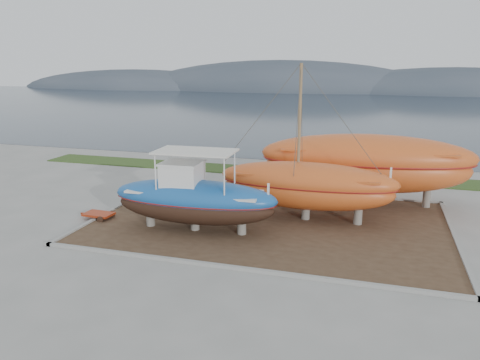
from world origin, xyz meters
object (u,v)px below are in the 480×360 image
(orange_sailboat, at_px, (308,144))
(red_trailer, at_px, (99,216))
(blue_caique, at_px, (194,191))
(orange_bare_hull, at_px, (365,170))
(white_dinghy, at_px, (191,194))

(orange_sailboat, xyz_separation_m, red_trailer, (-10.81, -3.03, -3.99))
(orange_sailboat, bearing_deg, blue_caique, -146.80)
(orange_bare_hull, height_order, red_trailer, orange_bare_hull)
(white_dinghy, height_order, red_trailer, white_dinghy)
(blue_caique, distance_m, orange_sailboat, 6.38)
(orange_bare_hull, distance_m, red_trailer, 15.44)
(orange_bare_hull, bearing_deg, white_dinghy, -166.87)
(orange_bare_hull, xyz_separation_m, red_trailer, (-13.68, -6.90, -1.92))
(white_dinghy, bearing_deg, orange_bare_hull, 31.55)
(orange_sailboat, xyz_separation_m, orange_bare_hull, (2.87, 3.87, -2.07))
(blue_caique, height_order, white_dinghy, blue_caique)
(red_trailer, bearing_deg, orange_bare_hull, 30.13)
(white_dinghy, distance_m, orange_sailboat, 7.78)
(orange_sailboat, distance_m, orange_bare_hull, 5.24)
(blue_caique, bearing_deg, orange_sailboat, 30.52)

